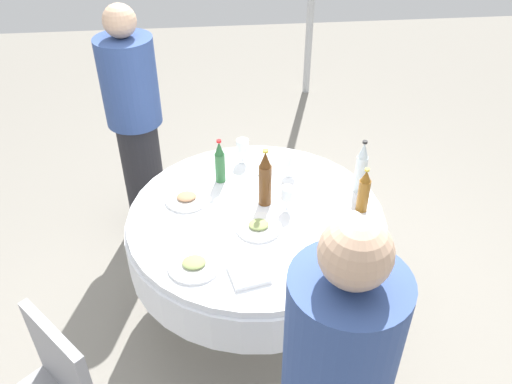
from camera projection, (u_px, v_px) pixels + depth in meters
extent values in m
plane|color=gray|center=(256.00, 309.00, 3.10)|extent=(10.00, 10.00, 0.00)
cylinder|color=white|center=(256.00, 216.00, 2.67)|extent=(1.31, 1.31, 0.04)
cylinder|color=white|center=(256.00, 235.00, 2.75)|extent=(1.34, 1.34, 0.22)
cylinder|color=slate|center=(256.00, 281.00, 2.96)|extent=(0.14, 0.14, 0.48)
cylinder|color=slate|center=(256.00, 307.00, 3.09)|extent=(0.56, 0.56, 0.03)
cylinder|color=#593314|center=(265.00, 185.00, 2.66)|extent=(0.07, 0.07, 0.23)
cone|color=#593314|center=(265.00, 159.00, 2.56)|extent=(0.06, 0.06, 0.09)
cylinder|color=gold|center=(265.00, 151.00, 2.53)|extent=(0.03, 0.03, 0.01)
cylinder|color=silver|center=(360.00, 174.00, 2.75)|extent=(0.06, 0.06, 0.21)
cone|color=silver|center=(364.00, 150.00, 2.66)|extent=(0.05, 0.05, 0.09)
cylinder|color=black|center=(365.00, 142.00, 2.63)|extent=(0.03, 0.03, 0.01)
cylinder|color=#2D6B38|center=(220.00, 168.00, 2.84)|extent=(0.06, 0.06, 0.17)
cone|color=#2D6B38|center=(219.00, 148.00, 2.76)|extent=(0.05, 0.05, 0.08)
cylinder|color=red|center=(219.00, 141.00, 2.74)|extent=(0.03, 0.03, 0.01)
cylinder|color=#8C5619|center=(363.00, 196.00, 2.62)|extent=(0.06, 0.06, 0.18)
cone|color=#8C5619|center=(366.00, 176.00, 2.55)|extent=(0.05, 0.05, 0.06)
cylinder|color=gold|center=(367.00, 170.00, 2.53)|extent=(0.02, 0.02, 0.01)
cylinder|color=white|center=(351.00, 237.00, 2.51)|extent=(0.06, 0.06, 0.00)
cylinder|color=white|center=(352.00, 231.00, 2.48)|extent=(0.01, 0.01, 0.07)
cylinder|color=white|center=(354.00, 220.00, 2.44)|extent=(0.06, 0.06, 0.07)
cylinder|color=maroon|center=(353.00, 223.00, 2.45)|extent=(0.05, 0.05, 0.03)
cylinder|color=white|center=(243.00, 161.00, 3.04)|extent=(0.06, 0.06, 0.00)
cylinder|color=white|center=(243.00, 156.00, 3.02)|extent=(0.01, 0.01, 0.07)
cylinder|color=white|center=(243.00, 145.00, 2.98)|extent=(0.07, 0.07, 0.07)
cylinder|color=white|center=(290.00, 175.00, 2.93)|extent=(0.06, 0.06, 0.00)
cylinder|color=white|center=(290.00, 169.00, 2.91)|extent=(0.01, 0.01, 0.07)
cylinder|color=white|center=(290.00, 159.00, 2.87)|extent=(0.07, 0.07, 0.07)
cylinder|color=white|center=(286.00, 209.00, 2.68)|extent=(0.06, 0.06, 0.00)
cylinder|color=white|center=(287.00, 204.00, 2.66)|extent=(0.01, 0.01, 0.07)
cylinder|color=white|center=(287.00, 193.00, 2.61)|extent=(0.06, 0.06, 0.07)
cylinder|color=maroon|center=(287.00, 196.00, 2.63)|extent=(0.05, 0.05, 0.03)
cylinder|color=white|center=(259.00, 227.00, 2.55)|extent=(0.22, 0.22, 0.02)
ellipsoid|color=#8C9E59|center=(259.00, 224.00, 2.54)|extent=(0.10, 0.09, 0.02)
cylinder|color=white|center=(194.00, 265.00, 2.34)|extent=(0.24, 0.24, 0.02)
ellipsoid|color=#8C9E59|center=(194.00, 262.00, 2.33)|extent=(0.11, 0.10, 0.02)
cylinder|color=white|center=(187.00, 199.00, 2.74)|extent=(0.23, 0.23, 0.02)
ellipsoid|color=tan|center=(187.00, 196.00, 2.73)|extent=(0.10, 0.09, 0.02)
cube|color=silver|center=(257.00, 175.00, 2.93)|extent=(0.18, 0.03, 0.00)
cube|color=white|center=(249.00, 273.00, 2.30)|extent=(0.19, 0.19, 0.02)
cylinder|color=#26262B|center=(144.00, 176.00, 3.49)|extent=(0.26, 0.26, 0.83)
cylinder|color=#334C8C|center=(129.00, 82.00, 3.08)|extent=(0.34, 0.34, 0.53)
sphere|color=#D8AD8C|center=(119.00, 21.00, 2.86)|extent=(0.19, 0.19, 0.19)
cylinder|color=#334C8C|center=(341.00, 344.00, 1.52)|extent=(0.34, 0.34, 0.53)
sphere|color=#D8AD8C|center=(356.00, 253.00, 1.30)|extent=(0.20, 0.20, 0.20)
cube|color=#99999E|center=(62.00, 363.00, 2.03)|extent=(0.30, 0.32, 0.42)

